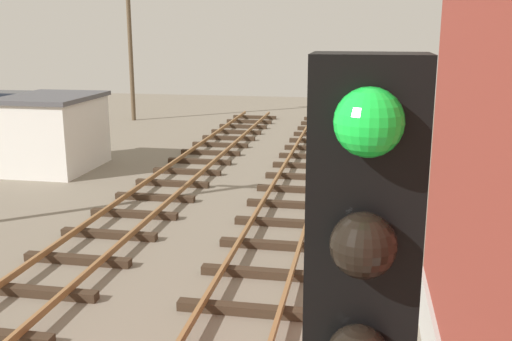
% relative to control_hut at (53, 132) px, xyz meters
% --- Properties ---
extents(control_hut, '(3.00, 3.80, 2.76)m').
position_rel_control_hut_xyz_m(control_hut, '(0.00, 0.00, 0.00)').
color(control_hut, silver).
rests_on(control_hut, ground).
extents(parked_car_green, '(4.20, 2.04, 1.76)m').
position_rel_control_hut_xyz_m(parked_car_green, '(-7.65, 9.37, -0.49)').
color(parked_car_green, '#1E6B38').
rests_on(parked_car_green, ground).
extents(utility_pole_far, '(1.80, 0.24, 8.84)m').
position_rel_control_hut_xyz_m(utility_pole_far, '(-1.64, 11.82, 3.22)').
color(utility_pole_far, brown).
rests_on(utility_pole_far, ground).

